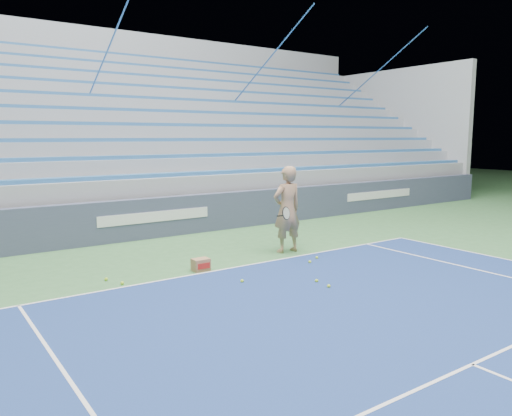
% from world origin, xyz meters
% --- Properties ---
extents(sponsor_barrier, '(30.00, 0.32, 1.10)m').
position_xyz_m(sponsor_barrier, '(0.00, 15.88, 0.55)').
color(sponsor_barrier, '#3D445D').
rests_on(sponsor_barrier, ground).
extents(bleachers, '(31.00, 9.15, 7.30)m').
position_xyz_m(bleachers, '(0.00, 21.60, 2.36)').
color(bleachers, '#989BA0').
rests_on(bleachers, ground).
extents(tennis_player, '(0.99, 0.88, 2.07)m').
position_xyz_m(tennis_player, '(1.91, 12.41, 1.03)').
color(tennis_player, tan).
rests_on(tennis_player, ground).
extents(ball_box, '(0.35, 0.27, 0.26)m').
position_xyz_m(ball_box, '(-0.61, 12.10, 0.13)').
color(ball_box, '#986F4A').
rests_on(ball_box, ground).
extents(tennis_ball_0, '(0.07, 0.07, 0.07)m').
position_xyz_m(tennis_ball_0, '(-2.46, 12.50, 0.03)').
color(tennis_ball_0, '#BCE82F').
rests_on(tennis_ball_0, ground).
extents(tennis_ball_1, '(0.07, 0.07, 0.07)m').
position_xyz_m(tennis_ball_1, '(0.79, 10.09, 0.03)').
color(tennis_ball_1, '#BCE82F').
rests_on(tennis_ball_1, ground).
extents(tennis_ball_2, '(0.07, 0.07, 0.07)m').
position_xyz_m(tennis_ball_2, '(0.74, 9.71, 0.03)').
color(tennis_ball_2, '#BCE82F').
rests_on(tennis_ball_2, ground).
extents(tennis_ball_3, '(0.07, 0.07, 0.07)m').
position_xyz_m(tennis_ball_3, '(-0.38, 10.89, 0.03)').
color(tennis_ball_3, '#BCE82F').
rests_on(tennis_ball_3, ground).
extents(tennis_ball_4, '(0.07, 0.07, 0.07)m').
position_xyz_m(tennis_ball_4, '(1.64, 11.26, 0.03)').
color(tennis_ball_4, '#BCE82F').
rests_on(tennis_ball_4, ground).
extents(tennis_ball_5, '(0.07, 0.07, 0.07)m').
position_xyz_m(tennis_ball_5, '(-2.30, 12.07, 0.03)').
color(tennis_ball_5, '#BCE82F').
rests_on(tennis_ball_5, ground).
extents(tennis_ball_6, '(0.07, 0.07, 0.07)m').
position_xyz_m(tennis_ball_6, '(2.03, 11.46, 0.03)').
color(tennis_ball_6, '#BCE82F').
rests_on(tennis_ball_6, ground).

